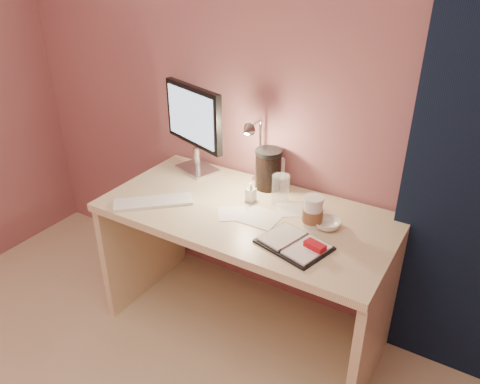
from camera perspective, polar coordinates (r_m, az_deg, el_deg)
The scene contains 14 objects.
desk at distance 2.40m, azimuth 1.68°, elevation -6.14°, with size 1.40×0.70×0.73m.
monitor at distance 2.52m, azimuth -5.50°, elevation 8.57°, with size 0.44×0.22×0.48m.
keyboard at distance 2.32m, azimuth -10.51°, elevation -1.21°, with size 0.38×0.11×0.02m, color white.
planner at distance 1.98m, azimuth 6.80°, elevation -6.33°, with size 0.33×0.28×0.04m.
paper_a at distance 2.20m, azimuth -0.96°, elevation -2.66°, with size 0.13×0.13×0.00m, color silver.
paper_b at distance 2.17m, azimuth 2.57°, elevation -3.15°, with size 0.17×0.17×0.00m, color silver.
paper_c at distance 2.24m, azimuth 6.17°, elevation -2.18°, with size 0.13×0.13×0.00m, color silver.
coffee_cup at distance 2.10m, azimuth 8.85°, elevation -2.54°, with size 0.09×0.09×0.15m.
clear_cup at distance 2.26m, azimuth 4.96°, elevation 0.30°, with size 0.08×0.08×0.15m, color white.
bowl at distance 2.12m, azimuth 10.56°, elevation -3.87°, with size 0.12×0.12×0.04m, color white.
lotion_bottle at distance 2.29m, azimuth 1.32°, elevation 0.03°, with size 0.04×0.04×0.10m, color white.
dark_jar at distance 2.40m, azimuth 3.47°, elevation 2.57°, with size 0.13×0.13×0.19m, color black.
product_box at distance 2.44m, azimuth 3.92°, elevation 2.54°, with size 0.10×0.08×0.15m, color silver.
desk_lamp at distance 2.34m, azimuth 1.33°, elevation 5.53°, with size 0.09×0.22×0.36m.
Camera 1 is at (0.96, -0.28, 1.86)m, focal length 35.00 mm.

